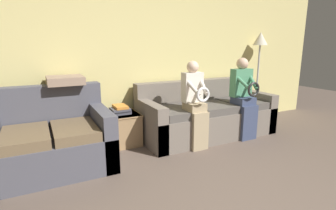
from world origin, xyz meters
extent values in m
cube|color=#DBCC7F|center=(0.00, 2.82, 1.27)|extent=(7.54, 0.06, 2.55)
cube|color=#70665B|center=(0.92, 2.27, 0.21)|extent=(2.16, 0.92, 0.43)
cube|color=#70665B|center=(0.92, 2.63, 0.64)|extent=(2.16, 0.20, 0.43)
cube|color=#70665B|center=(-0.08, 2.27, 0.32)|extent=(0.16, 0.92, 0.64)
cube|color=#70665B|center=(1.92, 2.27, 0.32)|extent=(0.16, 0.92, 0.64)
cube|color=#514C47|center=(0.31, 2.17, 0.48)|extent=(0.58, 0.68, 0.11)
cube|color=#514C47|center=(0.92, 2.17, 0.48)|extent=(0.58, 0.68, 0.11)
cube|color=#514C47|center=(1.53, 2.17, 0.48)|extent=(0.58, 0.68, 0.11)
cube|color=#4C4C56|center=(-1.39, 2.11, 0.20)|extent=(1.34, 0.99, 0.41)
cube|color=#4C4C56|center=(-1.39, 2.51, 0.68)|extent=(1.34, 0.20, 0.54)
cube|color=#4C4C56|center=(-0.81, 2.11, 0.34)|extent=(0.16, 0.99, 0.68)
cube|color=brown|center=(-1.65, 2.01, 0.46)|extent=(0.48, 0.75, 0.11)
cube|color=brown|center=(-1.14, 2.01, 0.46)|extent=(0.48, 0.75, 0.11)
cube|color=tan|center=(0.47, 1.81, 0.27)|extent=(0.24, 0.10, 0.54)
cube|color=tan|center=(0.47, 1.95, 0.59)|extent=(0.24, 0.28, 0.11)
cube|color=silver|center=(0.47, 2.02, 0.86)|extent=(0.29, 0.14, 0.42)
sphere|color=beige|center=(0.47, 2.02, 1.14)|extent=(0.17, 0.17, 0.17)
torus|color=white|center=(0.47, 1.75, 0.79)|extent=(0.21, 0.04, 0.21)
cylinder|color=silver|center=(0.38, 1.88, 0.89)|extent=(0.12, 0.31, 0.23)
cylinder|color=silver|center=(0.56, 1.88, 0.89)|extent=(0.12, 0.31, 0.23)
cube|color=#384260|center=(1.37, 1.81, 0.27)|extent=(0.29, 0.10, 0.54)
cube|color=#384260|center=(1.37, 1.95, 0.59)|extent=(0.29, 0.28, 0.11)
cube|color=#4C8E66|center=(1.37, 2.02, 0.86)|extent=(0.34, 0.14, 0.43)
sphere|color=#DBB293|center=(1.37, 2.02, 1.16)|extent=(0.18, 0.18, 0.18)
torus|color=black|center=(1.37, 1.75, 0.80)|extent=(0.22, 0.04, 0.22)
cylinder|color=#4C8E66|center=(1.26, 1.88, 0.90)|extent=(0.14, 0.31, 0.24)
cylinder|color=#4C8E66|center=(1.47, 1.88, 0.90)|extent=(0.14, 0.31, 0.24)
cube|color=#9E7A51|center=(-0.43, 2.51, 0.23)|extent=(0.48, 0.50, 0.46)
cube|color=tan|center=(-0.43, 2.51, 0.46)|extent=(0.50, 0.52, 0.02)
cube|color=#4C4C56|center=(-0.43, 2.52, 0.49)|extent=(0.25, 0.25, 0.05)
cube|color=#4C4C56|center=(-0.44, 2.51, 0.53)|extent=(0.26, 0.26, 0.03)
cube|color=orange|center=(-0.43, 2.52, 0.57)|extent=(0.17, 0.27, 0.04)
cylinder|color=#2D2B28|center=(2.30, 2.60, 0.01)|extent=(0.26, 0.26, 0.02)
cylinder|color=#B7B7BC|center=(2.30, 2.60, 0.73)|extent=(0.03, 0.03, 1.41)
cone|color=beige|center=(2.30, 2.60, 1.55)|extent=(0.27, 0.27, 0.23)
cube|color=gray|center=(-1.15, 2.51, 0.99)|extent=(0.44, 0.44, 0.10)
camera|label=1|loc=(-1.48, -1.08, 1.44)|focal=28.00mm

